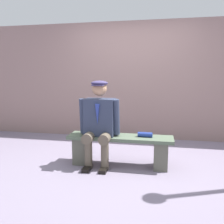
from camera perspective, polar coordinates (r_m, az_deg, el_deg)
name	(u,v)px	position (r m, az deg, el deg)	size (l,w,h in m)	color
ground_plane	(120,165)	(3.61, 1.91, -12.61)	(30.00, 30.00, 0.00)	slate
bench	(120,147)	(3.51, 1.93, -8.39)	(1.53, 0.37, 0.44)	#4F5E4A
seated_man	(99,120)	(3.43, -3.09, -1.92)	(0.60, 0.54, 1.24)	#2C344B
rolled_magazine	(145,135)	(3.43, 7.99, -5.43)	(0.07, 0.07, 0.21)	navy
stadium_wall	(133,81)	(5.08, 5.17, 7.48)	(12.00, 0.24, 2.41)	gray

